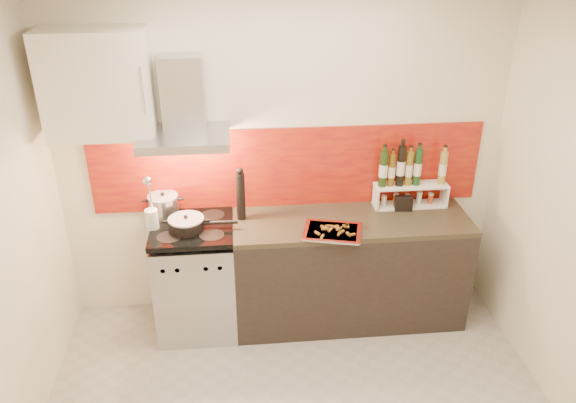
{
  "coord_description": "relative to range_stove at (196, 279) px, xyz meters",
  "views": [
    {
      "loc": [
        -0.34,
        -2.56,
        2.94
      ],
      "look_at": [
        0.0,
        0.95,
        1.15
      ],
      "focal_mm": 35.0,
      "sensor_mm": 36.0,
      "label": 1
    }
  ],
  "objects": [
    {
      "name": "range_hood",
      "position": [
        0.0,
        0.14,
        1.3
      ],
      "size": [
        0.62,
        0.5,
        0.61
      ],
      "color": "#B7B7BA",
      "rests_on": "back_wall"
    },
    {
      "name": "back_wall",
      "position": [
        0.7,
        0.3,
        0.86
      ],
      "size": [
        3.4,
        0.02,
        2.6
      ],
      "primitive_type": "cube",
      "color": "silver",
      "rests_on": "ground"
    },
    {
      "name": "saute_pan",
      "position": [
        -0.02,
        -0.05,
        0.52
      ],
      "size": [
        0.5,
        0.26,
        0.12
      ],
      "color": "black",
      "rests_on": "range_stove"
    },
    {
      "name": "pepper_mill",
      "position": [
        0.37,
        0.1,
        0.66
      ],
      "size": [
        0.07,
        0.07,
        0.42
      ],
      "color": "black",
      "rests_on": "counter"
    },
    {
      "name": "stock_pot",
      "position": [
        -0.21,
        0.18,
        0.55
      ],
      "size": [
        0.23,
        0.23,
        0.2
      ],
      "color": "#B7B7BA",
      "rests_on": "range_stove"
    },
    {
      "name": "counter",
      "position": [
        1.2,
        0.0,
        0.01
      ],
      "size": [
        1.8,
        0.6,
        0.9
      ],
      "color": "black",
      "rests_on": "ground"
    },
    {
      "name": "baking_tray",
      "position": [
        1.02,
        -0.19,
        0.47
      ],
      "size": [
        0.48,
        0.41,
        0.03
      ],
      "color": "silver",
      "rests_on": "counter"
    },
    {
      "name": "ceiling",
      "position": [
        0.7,
        -1.1,
        2.16
      ],
      "size": [
        3.4,
        2.8,
        0.02
      ],
      "primitive_type": "cube",
      "color": "white",
      "rests_on": "back_wall"
    },
    {
      "name": "upper_cabinet",
      "position": [
        -0.55,
        0.13,
        1.51
      ],
      "size": [
        0.7,
        0.35,
        0.72
      ],
      "primitive_type": "cube",
      "color": "white",
      "rests_on": "back_wall"
    },
    {
      "name": "range_stove",
      "position": [
        0.0,
        0.0,
        0.0
      ],
      "size": [
        0.6,
        0.6,
        0.91
      ],
      "color": "#B7B7BA",
      "rests_on": "ground"
    },
    {
      "name": "utensil_jar",
      "position": [
        -0.28,
        -0.01,
        0.59
      ],
      "size": [
        0.09,
        0.14,
        0.45
      ],
      "color": "silver",
      "rests_on": "range_stove"
    },
    {
      "name": "backsplash",
      "position": [
        0.75,
        0.29,
        0.78
      ],
      "size": [
        3.0,
        0.02,
        0.64
      ],
      "primitive_type": "cube",
      "color": "maroon",
      "rests_on": "back_wall"
    },
    {
      "name": "step_shelf",
      "position": [
        1.67,
        0.18,
        0.69
      ],
      "size": [
        0.57,
        0.16,
        0.51
      ],
      "color": "white",
      "rests_on": "counter"
    },
    {
      "name": "caddy_box",
      "position": [
        1.63,
        0.11,
        0.52
      ],
      "size": [
        0.14,
        0.07,
        0.12
      ],
      "primitive_type": "cube",
      "rotation": [
        0.0,
        0.0,
        -0.11
      ],
      "color": "black",
      "rests_on": "counter"
    }
  ]
}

